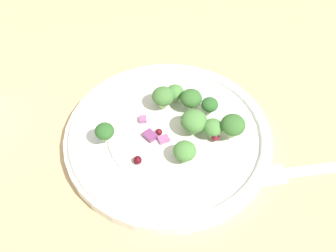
{
  "coord_description": "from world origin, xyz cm",
  "views": [
    {
      "loc": [
        -28.01,
        13.82,
        39.88
      ],
      "look_at": [
        -0.97,
        -0.9,
        2.7
      ],
      "focal_mm": 47.02,
      "sensor_mm": 36.0,
      "label": 1
    }
  ],
  "objects_px": {
    "plate": "(168,136)",
    "fork": "(325,168)",
    "broccoli_floret_0": "(194,121)",
    "broccoli_floret_2": "(210,105)",
    "broccoli_floret_1": "(163,97)"
  },
  "relations": [
    {
      "from": "broccoli_floret_0",
      "to": "broccoli_floret_2",
      "type": "bearing_deg",
      "value": -65.83
    },
    {
      "from": "fork",
      "to": "broccoli_floret_0",
      "type": "bearing_deg",
      "value": 44.97
    },
    {
      "from": "plate",
      "to": "fork",
      "type": "distance_m",
      "value": 0.17
    },
    {
      "from": "broccoli_floret_1",
      "to": "plate",
      "type": "bearing_deg",
      "value": 159.52
    },
    {
      "from": "broccoli_floret_1",
      "to": "fork",
      "type": "xyz_separation_m",
      "value": [
        -0.15,
        -0.12,
        -0.03
      ]
    },
    {
      "from": "plate",
      "to": "broccoli_floret_0",
      "type": "xyz_separation_m",
      "value": [
        -0.01,
        -0.03,
        0.02
      ]
    },
    {
      "from": "broccoli_floret_0",
      "to": "plate",
      "type": "bearing_deg",
      "value": 67.58
    },
    {
      "from": "broccoli_floret_2",
      "to": "fork",
      "type": "height_order",
      "value": "broccoli_floret_2"
    },
    {
      "from": "broccoli_floret_1",
      "to": "broccoli_floret_2",
      "type": "xyz_separation_m",
      "value": [
        -0.04,
        -0.04,
        -0.0
      ]
    },
    {
      "from": "broccoli_floret_2",
      "to": "fork",
      "type": "xyz_separation_m",
      "value": [
        -0.12,
        -0.08,
        -0.03
      ]
    },
    {
      "from": "broccoli_floret_2",
      "to": "fork",
      "type": "bearing_deg",
      "value": -147.03
    },
    {
      "from": "broccoli_floret_1",
      "to": "broccoli_floret_0",
      "type": "bearing_deg",
      "value": -165.41
    },
    {
      "from": "fork",
      "to": "broccoli_floret_1",
      "type": "bearing_deg",
      "value": 37.47
    },
    {
      "from": "broccoli_floret_2",
      "to": "fork",
      "type": "distance_m",
      "value": 0.14
    },
    {
      "from": "broccoli_floret_1",
      "to": "fork",
      "type": "bearing_deg",
      "value": -142.53
    }
  ]
}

